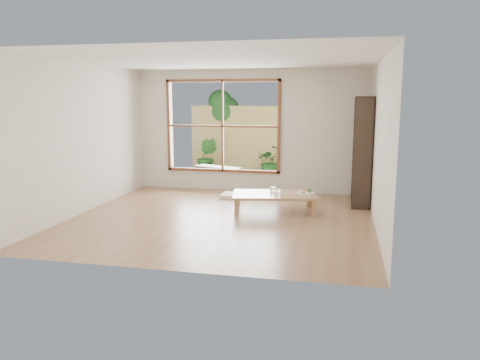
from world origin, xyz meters
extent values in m
plane|color=#936C49|center=(0.00, 0.00, 0.00)|extent=(5.00, 5.00, 0.00)
cube|color=tan|center=(0.80, 0.68, 0.30)|extent=(1.60, 1.08, 0.05)
cube|color=tan|center=(0.21, 0.22, 0.14)|extent=(0.09, 0.09, 0.28)
cube|color=tan|center=(0.08, 0.89, 0.14)|extent=(0.09, 0.09, 0.28)
cube|color=tan|center=(1.51, 0.46, 0.14)|extent=(0.09, 0.09, 0.28)
cube|color=tan|center=(1.38, 1.13, 0.14)|extent=(0.09, 0.09, 0.28)
cube|color=silver|center=(-0.17, 1.70, 0.04)|extent=(0.52, 0.52, 0.07)
cube|color=#31241B|center=(2.32, 1.57, 1.02)|extent=(0.33, 0.92, 2.04)
cylinder|color=silver|center=(0.85, 0.55, 0.39)|extent=(0.08, 0.08, 0.14)
cylinder|color=silver|center=(0.86, 0.77, 0.38)|extent=(0.07, 0.07, 0.11)
cylinder|color=silver|center=(0.74, 0.76, 0.36)|extent=(0.06, 0.06, 0.08)
cylinder|color=silver|center=(0.74, 0.78, 0.37)|extent=(0.07, 0.07, 0.09)
cube|color=white|center=(1.33, 0.76, 0.33)|extent=(0.37, 0.32, 0.02)
sphere|color=#3A6628|center=(1.41, 0.80, 0.38)|extent=(0.08, 0.08, 0.08)
cube|color=orange|center=(1.30, 0.71, 0.36)|extent=(0.07, 0.06, 0.03)
cube|color=beige|center=(1.25, 0.79, 0.35)|extent=(0.08, 0.08, 0.02)
cylinder|color=silver|center=(1.36, 0.69, 0.35)|extent=(0.17, 0.08, 0.01)
cube|color=#362E27|center=(-0.60, 3.56, 0.00)|extent=(2.80, 2.00, 0.05)
cube|color=#31241B|center=(-0.89, 3.14, 0.38)|extent=(1.23, 0.75, 0.05)
cube|color=#31241B|center=(-1.46, 3.21, 0.19)|extent=(0.08, 0.08, 0.33)
cube|color=#31241B|center=(-1.36, 3.46, 0.19)|extent=(0.08, 0.08, 0.33)
cube|color=#31241B|center=(-0.42, 2.81, 0.19)|extent=(0.08, 0.08, 0.33)
cube|color=#31241B|center=(-0.33, 3.06, 0.19)|extent=(0.08, 0.08, 0.33)
cube|color=#D0BD6A|center=(-0.60, 4.56, 0.90)|extent=(2.80, 0.06, 1.80)
imported|color=#265E22|center=(0.21, 4.11, 0.44)|extent=(0.93, 0.88, 0.82)
imported|color=#265E22|center=(-1.43, 4.03, 0.51)|extent=(0.57, 0.47, 0.97)
cylinder|color=#4C3D2D|center=(-1.30, 4.86, 0.80)|extent=(0.14, 0.14, 1.60)
sphere|color=#265E22|center=(-1.18, 4.86, 1.65)|extent=(0.84, 0.84, 0.84)
sphere|color=#265E22|center=(-1.45, 4.94, 1.45)|extent=(0.70, 0.70, 0.70)
sphere|color=#265E22|center=(-1.27, 4.76, 1.90)|extent=(0.64, 0.64, 0.64)
camera|label=1|loc=(1.95, -7.44, 2.01)|focal=35.00mm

